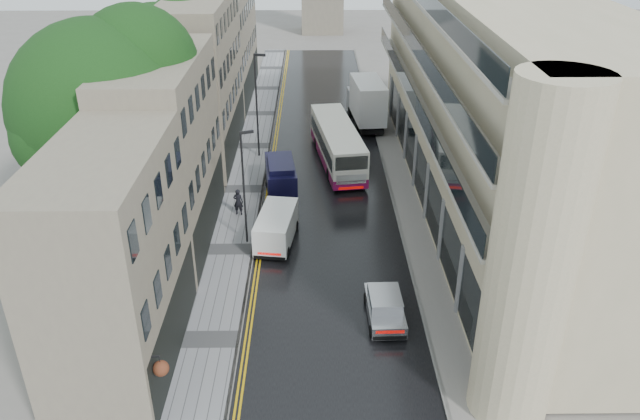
{
  "coord_description": "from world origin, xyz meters",
  "views": [
    {
      "loc": [
        -0.94,
        -12.63,
        19.32
      ],
      "look_at": [
        -0.59,
        18.0,
        3.33
      ],
      "focal_mm": 35.0,
      "sensor_mm": 36.0,
      "label": 1
    }
  ],
  "objects_px": {
    "silver_hatchback": "(372,324)",
    "white_van": "(256,240)",
    "tree_far": "(162,83)",
    "cream_bus": "(329,161)",
    "tree_near": "(105,137)",
    "pedestrian": "(238,202)",
    "lamp_post_near": "(244,189)",
    "lamp_post_far": "(257,107)",
    "navy_van": "(269,186)",
    "white_lorry": "(357,109)"
  },
  "relations": [
    {
      "from": "cream_bus",
      "to": "tree_near",
      "type": "bearing_deg",
      "value": -152.49
    },
    {
      "from": "lamp_post_near",
      "to": "lamp_post_far",
      "type": "xyz_separation_m",
      "value": [
        -0.29,
        13.61,
        0.54
      ]
    },
    {
      "from": "lamp_post_near",
      "to": "lamp_post_far",
      "type": "distance_m",
      "value": 13.62
    },
    {
      "from": "tree_near",
      "to": "silver_hatchback",
      "type": "height_order",
      "value": "tree_near"
    },
    {
      "from": "silver_hatchback",
      "to": "lamp_post_far",
      "type": "bearing_deg",
      "value": 106.13
    },
    {
      "from": "silver_hatchback",
      "to": "lamp_post_far",
      "type": "relative_size",
      "value": 0.48
    },
    {
      "from": "silver_hatchback",
      "to": "lamp_post_near",
      "type": "height_order",
      "value": "lamp_post_near"
    },
    {
      "from": "tree_far",
      "to": "white_van",
      "type": "relative_size",
      "value": 2.72
    },
    {
      "from": "silver_hatchback",
      "to": "white_van",
      "type": "relative_size",
      "value": 0.84
    },
    {
      "from": "pedestrian",
      "to": "lamp_post_far",
      "type": "height_order",
      "value": "lamp_post_far"
    },
    {
      "from": "tree_near",
      "to": "white_lorry",
      "type": "height_order",
      "value": "tree_near"
    },
    {
      "from": "white_van",
      "to": "navy_van",
      "type": "distance_m",
      "value": 6.89
    },
    {
      "from": "cream_bus",
      "to": "white_van",
      "type": "relative_size",
      "value": 2.43
    },
    {
      "from": "white_van",
      "to": "lamp_post_far",
      "type": "bearing_deg",
      "value": 101.59
    },
    {
      "from": "tree_far",
      "to": "navy_van",
      "type": "relative_size",
      "value": 2.53
    },
    {
      "from": "tree_far",
      "to": "lamp_post_near",
      "type": "bearing_deg",
      "value": -60.83
    },
    {
      "from": "lamp_post_near",
      "to": "lamp_post_far",
      "type": "relative_size",
      "value": 0.87
    },
    {
      "from": "white_van",
      "to": "navy_van",
      "type": "height_order",
      "value": "navy_van"
    },
    {
      "from": "cream_bus",
      "to": "silver_hatchback",
      "type": "distance_m",
      "value": 18.03
    },
    {
      "from": "white_lorry",
      "to": "white_van",
      "type": "height_order",
      "value": "white_lorry"
    },
    {
      "from": "cream_bus",
      "to": "white_van",
      "type": "distance_m",
      "value": 11.41
    },
    {
      "from": "tree_far",
      "to": "white_van",
      "type": "height_order",
      "value": "tree_far"
    },
    {
      "from": "pedestrian",
      "to": "lamp_post_far",
      "type": "relative_size",
      "value": 0.22
    },
    {
      "from": "cream_bus",
      "to": "navy_van",
      "type": "relative_size",
      "value": 2.26
    },
    {
      "from": "silver_hatchback",
      "to": "lamp_post_near",
      "type": "relative_size",
      "value": 0.55
    },
    {
      "from": "tree_near",
      "to": "white_lorry",
      "type": "distance_m",
      "value": 25.15
    },
    {
      "from": "tree_near",
      "to": "lamp_post_near",
      "type": "bearing_deg",
      "value": 0.65
    },
    {
      "from": "white_van",
      "to": "pedestrian",
      "type": "height_order",
      "value": "white_van"
    },
    {
      "from": "tree_far",
      "to": "cream_bus",
      "type": "distance_m",
      "value": 13.82
    },
    {
      "from": "navy_van",
      "to": "pedestrian",
      "type": "bearing_deg",
      "value": -141.66
    },
    {
      "from": "tree_far",
      "to": "silver_hatchback",
      "type": "height_order",
      "value": "tree_far"
    },
    {
      "from": "tree_near",
      "to": "white_lorry",
      "type": "bearing_deg",
      "value": 51.4
    },
    {
      "from": "pedestrian",
      "to": "lamp_post_near",
      "type": "height_order",
      "value": "lamp_post_near"
    },
    {
      "from": "white_van",
      "to": "silver_hatchback",
      "type": "bearing_deg",
      "value": -42.71
    },
    {
      "from": "white_van",
      "to": "lamp_post_near",
      "type": "relative_size",
      "value": 0.65
    },
    {
      "from": "lamp_post_far",
      "to": "navy_van",
      "type": "bearing_deg",
      "value": -69.1
    },
    {
      "from": "cream_bus",
      "to": "white_lorry",
      "type": "bearing_deg",
      "value": 67.02
    },
    {
      "from": "tree_near",
      "to": "navy_van",
      "type": "height_order",
      "value": "tree_near"
    },
    {
      "from": "tree_far",
      "to": "navy_van",
      "type": "bearing_deg",
      "value": -42.3
    },
    {
      "from": "tree_near",
      "to": "pedestrian",
      "type": "height_order",
      "value": "tree_near"
    },
    {
      "from": "tree_near",
      "to": "navy_van",
      "type": "bearing_deg",
      "value": 32.79
    },
    {
      "from": "cream_bus",
      "to": "pedestrian",
      "type": "relative_size",
      "value": 6.16
    },
    {
      "from": "cream_bus",
      "to": "silver_hatchback",
      "type": "height_order",
      "value": "cream_bus"
    },
    {
      "from": "navy_van",
      "to": "pedestrian",
      "type": "height_order",
      "value": "navy_van"
    },
    {
      "from": "tree_near",
      "to": "cream_bus",
      "type": "height_order",
      "value": "tree_near"
    },
    {
      "from": "tree_near",
      "to": "navy_van",
      "type": "relative_size",
      "value": 2.82
    },
    {
      "from": "tree_near",
      "to": "white_van",
      "type": "xyz_separation_m",
      "value": [
        8.2,
        -1.37,
        -5.89
      ]
    },
    {
      "from": "lamp_post_near",
      "to": "white_lorry",
      "type": "bearing_deg",
      "value": 47.38
    },
    {
      "from": "tree_near",
      "to": "white_van",
      "type": "distance_m",
      "value": 10.19
    },
    {
      "from": "tree_far",
      "to": "lamp_post_near",
      "type": "height_order",
      "value": "tree_far"
    }
  ]
}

